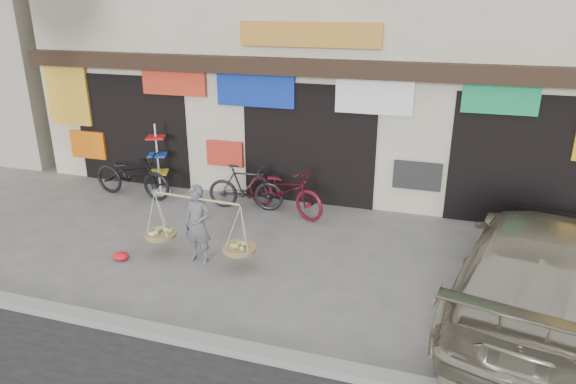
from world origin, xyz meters
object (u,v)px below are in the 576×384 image
(bike_0, at_px, (132,175))
(street_vendor, at_px, (198,228))
(bike_2, at_px, (285,190))
(display_rack, at_px, (158,166))
(suv, at_px, (541,270))
(bike_1, at_px, (246,187))

(bike_0, bearing_deg, street_vendor, -125.16)
(bike_2, bearing_deg, display_rack, 106.85)
(bike_0, relative_size, display_rack, 1.19)
(street_vendor, relative_size, suv, 0.39)
(bike_1, xyz_separation_m, bike_2, (0.89, 0.03, 0.03))
(bike_1, height_order, display_rack, display_rack)
(bike_1, bearing_deg, bike_2, -94.01)
(street_vendor, height_order, bike_2, street_vendor)
(bike_1, height_order, bike_2, bike_2)
(street_vendor, xyz_separation_m, suv, (5.43, -0.05, 0.10))
(bike_2, height_order, suv, suv)
(bike_0, height_order, bike_2, bike_2)
(street_vendor, bearing_deg, bike_1, 96.75)
(bike_0, xyz_separation_m, suv, (8.39, -2.50, 0.21))
(suv, distance_m, display_rack, 8.41)
(suv, bearing_deg, street_vendor, 12.36)
(bike_0, distance_m, bike_2, 3.71)
(bike_0, bearing_deg, display_rack, -47.88)
(bike_0, height_order, bike_1, bike_0)
(suv, height_order, display_rack, display_rack)
(bike_2, height_order, display_rack, display_rack)
(street_vendor, height_order, bike_1, street_vendor)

